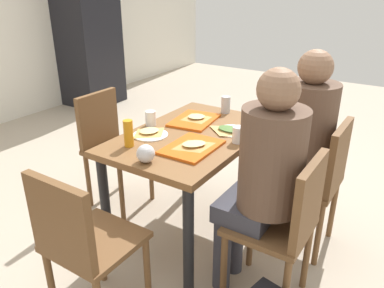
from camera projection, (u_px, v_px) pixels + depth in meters
The scene contains 22 objects.
ground_plane at pixel (192, 230), 2.71m from camera, with size 10.00×10.00×0.02m, color #B7A893.
main_table at pixel (192, 149), 2.46m from camera, with size 1.13×0.73×0.73m.
chair_near_left at pixel (286, 221), 1.91m from camera, with size 0.40×0.40×0.87m.
chair_near_right at pixel (318, 177), 2.35m from camera, with size 0.40×0.40×0.87m.
chair_far_side at pixel (109, 140), 2.88m from camera, with size 0.40×0.40×0.87m.
chair_left_end at pixel (82, 241), 1.77m from camera, with size 0.40×0.40×0.87m.
person_in_red at pixel (264, 171), 1.89m from camera, with size 0.32×0.42×1.28m.
person_in_brown_jacket at pixel (301, 135), 2.32m from camera, with size 0.32×0.42×1.28m.
tray_red_near at pixel (192, 147), 2.20m from camera, with size 0.36×0.26×0.02m, color #D85914.
tray_red_far at pixel (194, 120), 2.62m from camera, with size 0.36×0.26×0.02m, color #D85914.
paper_plate_center at pixel (150, 135), 2.38m from camera, with size 0.22×0.22×0.01m, color white.
paper_plate_near_edge at pixel (232, 131), 2.45m from camera, with size 0.22×0.22×0.01m, color white.
pizza_slice_a at pixel (194, 145), 2.19m from camera, with size 0.24×0.23×0.02m.
pizza_slice_b at pixel (196, 117), 2.63m from camera, with size 0.23×0.23×0.02m.
pizza_slice_c at pixel (149, 132), 2.40m from camera, with size 0.21×0.19×0.02m.
pizza_slice_d at pixel (230, 130), 2.43m from camera, with size 0.18×0.24×0.02m.
plastic_cup_a at pixel (151, 118), 2.53m from camera, with size 0.07×0.07×0.10m, color white.
plastic_cup_b at pixel (238, 135), 2.26m from camera, with size 0.07×0.07×0.10m, color white.
soda_can at pixel (226, 105), 2.77m from camera, with size 0.07×0.07×0.12m, color #B7BCC6.
condiment_bottle at pixel (128, 133), 2.20m from camera, with size 0.06×0.06×0.16m, color orange.
foil_bundle at pixel (146, 154), 2.02m from camera, with size 0.10×0.10×0.10m, color silver.
drink_fridge at pixel (89, 34), 5.15m from camera, with size 0.70×0.60×1.90m, color black.
Camera 1 is at (-1.88, -1.22, 1.63)m, focal length 35.61 mm.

